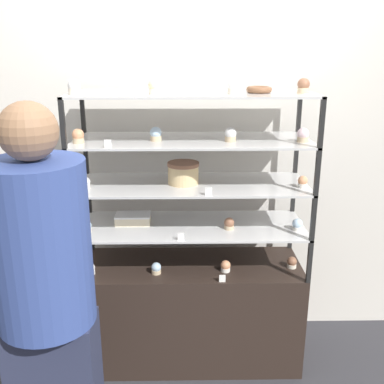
% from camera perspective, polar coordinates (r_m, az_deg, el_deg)
% --- Properties ---
extents(ground_plane, '(20.00, 20.00, 0.00)m').
position_cam_1_polar(ground_plane, '(3.13, 0.00, -19.90)').
color(ground_plane, '#2D2D33').
extents(back_wall, '(8.00, 0.05, 2.60)m').
position_cam_1_polar(back_wall, '(2.93, -0.12, 5.73)').
color(back_wall, silver).
rests_on(back_wall, ground_plane).
extents(display_base, '(1.32, 0.49, 0.65)m').
position_cam_1_polar(display_base, '(2.94, 0.00, -14.84)').
color(display_base, black).
rests_on(display_base, ground_plane).
extents(display_riser_lower, '(1.32, 0.49, 0.26)m').
position_cam_1_polar(display_riser_lower, '(2.68, 0.00, -4.50)').
color(display_riser_lower, black).
rests_on(display_riser_lower, display_base).
extents(display_riser_middle, '(1.32, 0.49, 0.26)m').
position_cam_1_polar(display_riser_middle, '(2.59, 0.00, 0.77)').
color(display_riser_middle, black).
rests_on(display_riser_middle, display_riser_lower).
extents(display_riser_upper, '(1.32, 0.49, 0.26)m').
position_cam_1_polar(display_riser_upper, '(2.53, 0.00, 6.37)').
color(display_riser_upper, black).
rests_on(display_riser_upper, display_riser_middle).
extents(display_riser_top, '(1.32, 0.49, 0.26)m').
position_cam_1_polar(display_riser_top, '(2.49, 0.00, 12.18)').
color(display_riser_top, black).
rests_on(display_riser_top, display_riser_upper).
extents(layer_cake_centerpiece, '(0.18, 0.18, 0.13)m').
position_cam_1_polar(layer_cake_centerpiece, '(2.56, -1.12, 2.41)').
color(layer_cake_centerpiece, '#DBBC84').
rests_on(layer_cake_centerpiece, display_riser_middle).
extents(sheet_cake_frosted, '(0.21, 0.13, 0.06)m').
position_cam_1_polar(sheet_cake_frosted, '(2.71, -7.49, -3.36)').
color(sheet_cake_frosted, beige).
rests_on(sheet_cake_frosted, display_riser_lower).
extents(cupcake_0, '(0.06, 0.06, 0.07)m').
position_cam_1_polar(cupcake_0, '(2.72, -12.80, -9.51)').
color(cupcake_0, white).
rests_on(cupcake_0, display_base).
extents(cupcake_1, '(0.06, 0.06, 0.07)m').
position_cam_1_polar(cupcake_1, '(2.66, -4.56, -9.65)').
color(cupcake_1, '#CCB28C').
rests_on(cupcake_1, display_base).
extents(cupcake_2, '(0.06, 0.06, 0.07)m').
position_cam_1_polar(cupcake_2, '(2.69, 4.28, -9.39)').
color(cupcake_2, white).
rests_on(cupcake_2, display_base).
extents(cupcake_3, '(0.06, 0.06, 0.07)m').
position_cam_1_polar(cupcake_3, '(2.79, 12.57, -8.74)').
color(cupcake_3, beige).
rests_on(cupcake_3, display_base).
extents(price_tag_0, '(0.04, 0.00, 0.04)m').
position_cam_1_polar(price_tag_0, '(2.58, 3.87, -10.91)').
color(price_tag_0, white).
rests_on(price_tag_0, display_base).
extents(cupcake_4, '(0.06, 0.06, 0.07)m').
position_cam_1_polar(cupcake_4, '(2.63, -13.27, -4.32)').
color(cupcake_4, beige).
rests_on(cupcake_4, display_riser_lower).
extents(cupcake_5, '(0.06, 0.06, 0.07)m').
position_cam_1_polar(cupcake_5, '(2.61, 4.74, -4.04)').
color(cupcake_5, '#CCB28C').
rests_on(cupcake_5, display_riser_lower).
extents(cupcake_6, '(0.06, 0.06, 0.07)m').
position_cam_1_polar(cupcake_6, '(2.66, 13.24, -4.08)').
color(cupcake_6, white).
rests_on(cupcake_6, display_riser_lower).
extents(price_tag_1, '(0.04, 0.00, 0.04)m').
position_cam_1_polar(price_tag_1, '(2.45, -1.41, -5.69)').
color(price_tag_1, white).
rests_on(price_tag_1, display_riser_lower).
extents(cupcake_7, '(0.05, 0.05, 0.07)m').
position_cam_1_polar(cupcake_7, '(2.55, -13.38, 1.11)').
color(cupcake_7, white).
rests_on(cupcake_7, display_riser_middle).
extents(cupcake_8, '(0.05, 0.05, 0.07)m').
position_cam_1_polar(cupcake_8, '(2.58, 13.87, 1.24)').
color(cupcake_8, white).
rests_on(cupcake_8, display_riser_middle).
extents(price_tag_2, '(0.04, 0.00, 0.04)m').
position_cam_1_polar(price_tag_2, '(2.37, 2.12, 0.06)').
color(price_tag_2, white).
rests_on(price_tag_2, display_riser_middle).
extents(cupcake_9, '(0.06, 0.06, 0.08)m').
position_cam_1_polar(cupcake_9, '(2.49, -14.26, 6.88)').
color(cupcake_9, '#CCB28C').
rests_on(cupcake_9, display_riser_upper).
extents(cupcake_10, '(0.06, 0.06, 0.08)m').
position_cam_1_polar(cupcake_10, '(2.48, -4.62, 7.32)').
color(cupcake_10, '#CCB28C').
rests_on(cupcake_10, display_riser_upper).
extents(cupcake_11, '(0.06, 0.06, 0.08)m').
position_cam_1_polar(cupcake_11, '(2.47, 4.90, 7.24)').
color(cupcake_11, '#CCB28C').
rests_on(cupcake_11, display_riser_upper).
extents(cupcake_12, '(0.06, 0.06, 0.08)m').
position_cam_1_polar(cupcake_12, '(2.52, 13.91, 7.01)').
color(cupcake_12, '#CCB28C').
rests_on(cupcake_12, display_riser_upper).
extents(price_tag_3, '(0.04, 0.00, 0.04)m').
position_cam_1_polar(price_tag_3, '(2.33, -10.64, 6.03)').
color(price_tag_3, white).
rests_on(price_tag_3, display_riser_upper).
extents(cupcake_13, '(0.06, 0.06, 0.08)m').
position_cam_1_polar(cupcake_13, '(2.45, -14.75, 12.77)').
color(cupcake_13, beige).
rests_on(cupcake_13, display_riser_top).
extents(cupcake_14, '(0.06, 0.06, 0.08)m').
position_cam_1_polar(cupcake_14, '(2.39, -4.77, 13.16)').
color(cupcake_14, beige).
rests_on(cupcake_14, display_riser_top).
extents(cupcake_15, '(0.06, 0.06, 0.08)m').
position_cam_1_polar(cupcake_15, '(2.39, 5.29, 13.15)').
color(cupcake_15, beige).
rests_on(cupcake_15, display_riser_top).
extents(cupcake_16, '(0.06, 0.06, 0.08)m').
position_cam_1_polar(cupcake_16, '(2.50, 13.97, 12.92)').
color(cupcake_16, '#CCB28C').
rests_on(cupcake_16, display_riser_top).
extents(price_tag_4, '(0.04, 0.00, 0.04)m').
position_cam_1_polar(price_tag_4, '(2.27, -6.61, 12.47)').
color(price_tag_4, white).
rests_on(price_tag_4, display_riser_top).
extents(donut_glazed, '(0.14, 0.14, 0.03)m').
position_cam_1_polar(donut_glazed, '(2.50, 8.52, 12.74)').
color(donut_glazed, brown).
rests_on(donut_glazed, display_riser_top).
extents(customer_figure, '(0.40, 0.40, 1.73)m').
position_cam_1_polar(customer_figure, '(2.03, -18.02, -12.30)').
color(customer_figure, '#282D47').
rests_on(customer_figure, ground_plane).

